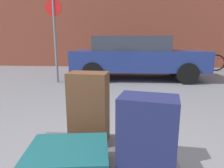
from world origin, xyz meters
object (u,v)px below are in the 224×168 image
suitcase_brown_rear_left (89,108)px  no_parking_sign (55,32)px  suitcase_teal_front_left (68,162)px  bollard_kerb_near (192,66)px  parked_car (136,56)px  suitcase_navy_stacked_top (147,143)px  luggage_cart (99,168)px

suitcase_brown_rear_left → no_parking_sign: no_parking_sign is taller
suitcase_teal_front_left → bollard_kerb_near: (2.81, 6.55, -0.09)m
parked_car → suitcase_teal_front_left: bearing=-96.6°
suitcase_teal_front_left → suitcase_brown_rear_left: suitcase_brown_rear_left is taller
suitcase_brown_rear_left → no_parking_sign: size_ratio=0.26×
suitcase_navy_stacked_top → no_parking_sign: bearing=127.4°
suitcase_brown_rear_left → parked_car: size_ratio=0.15×
parked_car → bollard_kerb_near: bearing=23.6°
bollard_kerb_near → no_parking_sign: bearing=-158.5°
bollard_kerb_near → no_parking_sign: (-4.63, -1.82, 1.17)m
bollard_kerb_near → no_parking_sign: size_ratio=0.29×
suitcase_brown_rear_left → no_parking_sign: (-1.86, 4.23, 0.87)m
suitcase_teal_front_left → no_parking_sign: size_ratio=0.22×
suitcase_teal_front_left → parked_car: parked_car is taller
luggage_cart → suitcase_teal_front_left: 0.31m
suitcase_brown_rear_left → bollard_kerb_near: (2.77, 6.05, -0.31)m
suitcase_teal_front_left → parked_car: bearing=75.4°
suitcase_teal_front_left → suitcase_brown_rear_left: (0.05, 0.49, 0.22)m
suitcase_navy_stacked_top → parked_car: size_ratio=0.14×
suitcase_brown_rear_left → bollard_kerb_near: size_ratio=0.90×
suitcase_teal_front_left → bollard_kerb_near: size_ratio=0.75×
suitcase_navy_stacked_top → parked_car: parked_car is taller
suitcase_navy_stacked_top → bollard_kerb_near: bearing=82.1°
luggage_cart → suitcase_teal_front_left: size_ratio=2.27×
suitcase_brown_rear_left → bollard_kerb_near: 6.66m
suitcase_teal_front_left → no_parking_sign: 5.18m
luggage_cart → no_parking_sign: size_ratio=0.49×
luggage_cart → parked_car: 5.45m
suitcase_teal_front_left → suitcase_brown_rear_left: size_ratio=0.83×
parked_car → no_parking_sign: size_ratio=1.75×
parked_car → no_parking_sign: 2.72m
suitcase_brown_rear_left → parked_car: parked_car is taller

